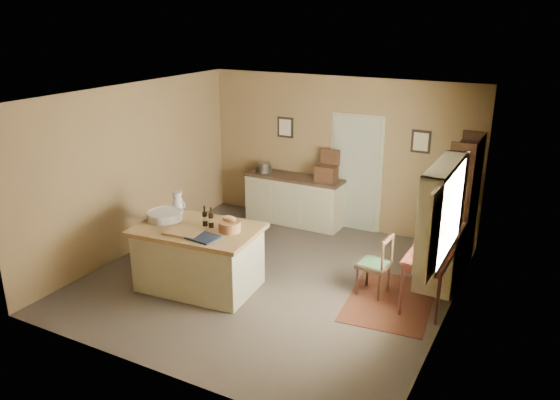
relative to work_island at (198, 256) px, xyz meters
The scene contains 16 objects.
ground 1.15m from the work_island, 40.57° to the left, with size 5.00×5.00×0.00m, color brown.
wall_back 3.39m from the work_island, 76.03° to the left, with size 5.00×0.10×2.70m, color olive.
wall_front 2.17m from the work_island, 66.58° to the right, with size 5.00×0.10×2.70m, color olive.
wall_left 2.03m from the work_island, 158.42° to the left, with size 0.10×5.00×2.70m, color olive.
wall_right 3.47m from the work_island, 11.62° to the left, with size 0.10×5.00×2.70m, color olive.
ceiling 2.45m from the work_island, 40.57° to the left, with size 5.00×5.00×0.00m, color silver.
door 3.40m from the work_island, 70.08° to the left, with size 0.97×0.06×2.11m, color #A3A991.
framed_prints 3.53m from the work_island, 72.58° to the left, with size 2.82×0.02×0.38m.
window 3.42m from the work_island, ahead, with size 0.25×1.99×1.12m.
work_island is the anchor object (origin of this frame).
sideboard 2.88m from the work_island, 88.47° to the left, with size 1.84×0.52×1.18m.
rug 2.73m from the work_island, 19.04° to the left, with size 1.10×1.60×0.01m, color #532216.
writing_desk 3.15m from the work_island, 18.09° to the left, with size 0.54×0.89×0.82m.
desk_chair 2.45m from the work_island, 23.21° to the left, with size 0.41×0.41×0.87m, color black, non-canonical shape.
right_cabinet 3.45m from the work_island, 29.83° to the left, with size 0.55×0.99×0.99m.
shelving_unit 4.02m from the work_island, 37.92° to the left, with size 0.34×0.91×2.03m.
Camera 1 is at (3.51, -6.32, 3.72)m, focal length 35.00 mm.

